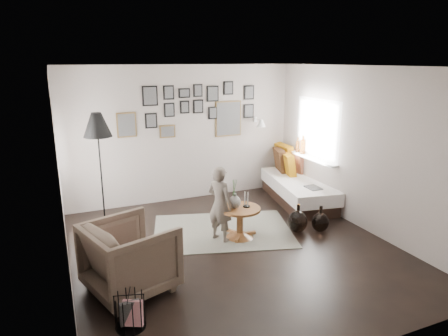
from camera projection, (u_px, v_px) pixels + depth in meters
name	position (u px, v px, depth m)	size (l,w,h in m)	color
ground	(234.00, 249.00, 5.86)	(4.80, 4.80, 0.00)	black
wall_back	(183.00, 134.00, 7.64)	(4.50, 4.50, 0.00)	#A4978F
wall_front	(353.00, 228.00, 3.39)	(4.50, 4.50, 0.00)	#A4978F
wall_left	(60.00, 182.00, 4.66)	(4.80, 4.80, 0.00)	#A4978F
wall_right	(363.00, 149.00, 6.37)	(4.80, 4.80, 0.00)	#A4978F
ceiling	(236.00, 66.00, 5.17)	(4.80, 4.80, 0.00)	white
door_left	(61.00, 176.00, 5.79)	(0.00, 2.14, 2.14)	white
window_right	(309.00, 154.00, 7.63)	(0.15, 1.32, 1.30)	white
gallery_wall	(197.00, 111.00, 7.62)	(2.74, 0.03, 1.08)	brown
wall_sconce	(261.00, 123.00, 7.95)	(0.18, 0.36, 0.16)	white
rug	(223.00, 231.00, 6.46)	(2.19, 1.53, 0.01)	beige
pedestal_table	(240.00, 224.00, 6.16)	(0.63, 0.63, 0.50)	brown
vase	(235.00, 200.00, 6.04)	(0.18, 0.18, 0.45)	black
candles	(247.00, 200.00, 6.10)	(0.11, 0.11, 0.23)	black
daybed	(295.00, 186.00, 7.80)	(1.20, 2.12, 0.99)	black
magazine_on_daybed	(313.00, 188.00, 7.16)	(0.22, 0.30, 0.02)	black
armchair	(130.00, 257.00, 4.71)	(0.92, 0.95, 0.86)	brown
armchair_cushion	(132.00, 251.00, 4.75)	(0.39, 0.39, 0.10)	white
floor_lamp	(97.00, 129.00, 6.20)	(0.44, 0.44, 1.90)	black
magazine_basket	(130.00, 311.00, 4.10)	(0.37, 0.37, 0.37)	black
demijohn_large	(298.00, 221.00, 6.38)	(0.31, 0.31, 0.47)	black
demijohn_small	(320.00, 222.00, 6.41)	(0.28, 0.28, 0.43)	black
child	(220.00, 204.00, 5.99)	(0.43, 0.28, 1.17)	#63584E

